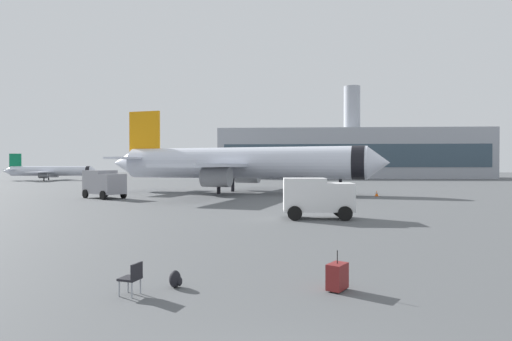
{
  "coord_description": "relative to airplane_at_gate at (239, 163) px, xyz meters",
  "views": [
    {
      "loc": [
        0.0,
        -5.41,
        3.42
      ],
      "look_at": [
        -1.93,
        27.8,
        3.0
      ],
      "focal_mm": 29.79,
      "sensor_mm": 36.0,
      "label": 1
    }
  ],
  "objects": [
    {
      "name": "cargo_van",
      "position": [
        7.37,
        -24.55,
        -2.21
      ],
      "size": [
        4.44,
        2.4,
        2.6
      ],
      "color": "white",
      "rests_on": "ground"
    },
    {
      "name": "airplane_taxiing",
      "position": [
        -46.54,
        40.66,
        -1.57
      ],
      "size": [
        20.38,
        18.47,
        6.0
      ],
      "color": "silver",
      "rests_on": "ground"
    },
    {
      "name": "safety_cone_mid",
      "position": [
        7.38,
        -14.11,
        -3.29
      ],
      "size": [
        0.44,
        0.44,
        0.74
      ],
      "color": "#F2590C",
      "rests_on": "ground"
    },
    {
      "name": "safety_cone_near",
      "position": [
        15.61,
        -4.48,
        -3.36
      ],
      "size": [
        0.44,
        0.44,
        0.61
      ],
      "color": "#F2590C",
      "rests_on": "ground"
    },
    {
      "name": "service_truck",
      "position": [
        -13.15,
        -9.12,
        -2.05
      ],
      "size": [
        5.17,
        4.61,
        2.9
      ],
      "color": "gray",
      "rests_on": "ground"
    },
    {
      "name": "airplane_at_gate",
      "position": [
        0.0,
        0.0,
        0.0
      ],
      "size": [
        35.4,
        32.22,
        10.5
      ],
      "color": "silver",
      "rests_on": "ground"
    },
    {
      "name": "traveller_backpack",
      "position": [
        2.12,
        -40.15,
        -3.42
      ],
      "size": [
        0.36,
        0.4,
        0.48
      ],
      "color": "black",
      "rests_on": "ground"
    },
    {
      "name": "rolling_suitcase",
      "position": [
        6.6,
        -40.18,
        -3.27
      ],
      "size": [
        0.68,
        0.75,
        1.1
      ],
      "color": "maroon",
      "rests_on": "ground"
    },
    {
      "name": "gate_chair",
      "position": [
        1.17,
        -40.93,
        -3.16
      ],
      "size": [
        0.59,
        0.59,
        0.86
      ],
      "color": "black",
      "rests_on": "ground"
    },
    {
      "name": "terminal_building",
      "position": [
        23.91,
        65.64,
        2.99
      ],
      "size": [
        70.16,
        19.05,
        24.97
      ],
      "color": "#9EA3AD",
      "rests_on": "ground"
    }
  ]
}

